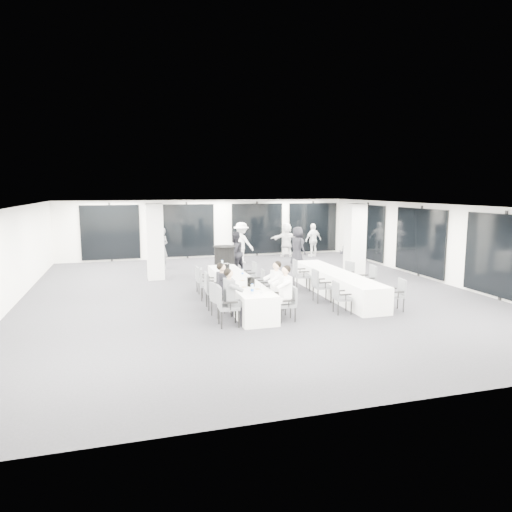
{
  "coord_description": "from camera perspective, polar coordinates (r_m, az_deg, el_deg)",
  "views": [
    {
      "loc": [
        -3.81,
        -13.88,
        3.35
      ],
      "look_at": [
        0.11,
        -0.2,
        1.23
      ],
      "focal_mm": 32.0,
      "sensor_mm": 36.0,
      "label": 1
    }
  ],
  "objects": [
    {
      "name": "room",
      "position": [
        15.83,
        1.4,
        1.34
      ],
      "size": [
        14.04,
        16.04,
        2.84
      ],
      "color": "#26262C",
      "rests_on": "ground"
    },
    {
      "name": "plate_a",
      "position": [
        12.07,
        -1.52,
        -3.92
      ],
      "size": [
        0.2,
        0.2,
        0.03
      ],
      "color": "white",
      "rests_on": "banquet_table_main"
    },
    {
      "name": "seated_guest_b",
      "position": [
        12.01,
        -4.0,
        -3.76
      ],
      "size": [
        0.5,
        0.38,
        1.44
      ],
      "rotation": [
        0.0,
        0.0,
        -1.57
      ],
      "color": "black",
      "rests_on": "floor"
    },
    {
      "name": "standing_guest_c",
      "position": [
        20.57,
        -1.84,
        2.01
      ],
      "size": [
        1.42,
        1.45,
        2.08
      ],
      "primitive_type": "imported",
      "rotation": [
        0.0,
        0.0,
        2.33
      ],
      "color": "white",
      "rests_on": "floor"
    },
    {
      "name": "chair_main_left_fourth",
      "position": [
        13.89,
        -6.31,
        -3.24
      ],
      "size": [
        0.56,
        0.6,
        0.96
      ],
      "rotation": [
        0.0,
        0.0,
        -1.77
      ],
      "color": "#505257",
      "rests_on": "floor"
    },
    {
      "name": "seated_guest_c",
      "position": [
        11.55,
        3.4,
        -4.24
      ],
      "size": [
        0.5,
        0.38,
        1.44
      ],
      "rotation": [
        0.0,
        0.0,
        1.57
      ],
      "color": "white",
      "rests_on": "floor"
    },
    {
      "name": "standing_guest_h",
      "position": [
        18.08,
        11.51,
        0.53
      ],
      "size": [
        0.99,
        1.01,
        1.82
      ],
      "primitive_type": "imported",
      "rotation": [
        0.0,
        0.0,
        2.32
      ],
      "color": "black",
      "rests_on": "floor"
    },
    {
      "name": "column_right",
      "position": [
        17.01,
        12.24,
        1.69
      ],
      "size": [
        0.6,
        0.6,
        2.8
      ],
      "primitive_type": "cube",
      "color": "silver",
      "rests_on": "floor"
    },
    {
      "name": "chair_side_right_far",
      "position": [
        15.71,
        11.27,
        -2.11
      ],
      "size": [
        0.55,
        0.57,
        0.9
      ],
      "rotation": [
        0.0,
        0.0,
        1.81
      ],
      "color": "#505257",
      "rests_on": "floor"
    },
    {
      "name": "plate_c",
      "position": [
        12.94,
        -1.72,
        -3.08
      ],
      "size": [
        0.18,
        0.18,
        0.03
      ],
      "color": "white",
      "rests_on": "banquet_table_main"
    },
    {
      "name": "seated_guest_a",
      "position": [
        11.16,
        -3.04,
        -4.69
      ],
      "size": [
        0.5,
        0.38,
        1.44
      ],
      "rotation": [
        0.0,
        0.0,
        -1.57
      ],
      "color": "#5A5D62",
      "rests_on": "floor"
    },
    {
      "name": "water_bottle_c",
      "position": [
        15.26,
        -4.25,
        -0.95
      ],
      "size": [
        0.07,
        0.07,
        0.22
      ],
      "primitive_type": "cylinder",
      "color": "silver",
      "rests_on": "banquet_table_main"
    },
    {
      "name": "chair_main_right_near",
      "position": [
        11.68,
        4.14,
        -5.68
      ],
      "size": [
        0.46,
        0.51,
        0.88
      ],
      "rotation": [
        0.0,
        0.0,
        1.54
      ],
      "color": "#505257",
      "rests_on": "floor"
    },
    {
      "name": "chair_side_left_far",
      "position": [
        15.13,
        5.43,
        -2.12
      ],
      "size": [
        0.58,
        0.63,
        1.02
      ],
      "rotation": [
        0.0,
        0.0,
        -1.71
      ],
      "color": "#505257",
      "rests_on": "floor"
    },
    {
      "name": "chair_main_right_second",
      "position": [
        12.32,
        3.03,
        -4.7
      ],
      "size": [
        0.57,
        0.6,
        0.96
      ],
      "rotation": [
        0.0,
        0.0,
        1.38
      ],
      "color": "#505257",
      "rests_on": "floor"
    },
    {
      "name": "wine_glass",
      "position": [
        11.44,
        0.69,
        -3.83
      ],
      "size": [
        0.08,
        0.08,
        0.22
      ],
      "color": "silver",
      "rests_on": "banquet_table_main"
    },
    {
      "name": "ice_bucket_near",
      "position": [
        12.23,
        -0.64,
        -3.23
      ],
      "size": [
        0.21,
        0.21,
        0.24
      ],
      "primitive_type": "cylinder",
      "color": "black",
      "rests_on": "banquet_table_main"
    },
    {
      "name": "chair_side_left_near",
      "position": [
        12.51,
        10.44,
        -4.86
      ],
      "size": [
        0.48,
        0.52,
        0.88
      ],
      "rotation": [
        0.0,
        0.0,
        -1.66
      ],
      "color": "#505257",
      "rests_on": "floor"
    },
    {
      "name": "chair_main_left_near",
      "position": [
        11.19,
        -3.89,
        -5.93
      ],
      "size": [
        0.53,
        0.58,
        1.0
      ],
      "rotation": [
        0.0,
        0.0,
        -1.61
      ],
      "color": "#505257",
      "rests_on": "floor"
    },
    {
      "name": "water_bottle_a",
      "position": [
        11.36,
        -0.48,
        -4.16
      ],
      "size": [
        0.08,
        0.08,
        0.24
      ],
      "primitive_type": "cylinder",
      "color": "silver",
      "rests_on": "banquet_table_main"
    },
    {
      "name": "chair_main_right_mid",
      "position": [
        13.34,
        1.47,
        -3.85
      ],
      "size": [
        0.5,
        0.54,
        0.89
      ],
      "rotation": [
        0.0,
        0.0,
        1.45
      ],
      "color": "#505257",
      "rests_on": "floor"
    },
    {
      "name": "banquet_table_main",
      "position": [
        13.38,
        -2.24,
        -4.39
      ],
      "size": [
        0.9,
        5.0,
        0.75
      ],
      "primitive_type": "cube",
      "color": "white",
      "rests_on": "floor"
    },
    {
      "name": "chair_main_left_far",
      "position": [
        14.78,
        -6.88,
        -2.74
      ],
      "size": [
        0.45,
        0.5,
        0.87
      ],
      "rotation": [
        0.0,
        0.0,
        -1.54
      ],
      "color": "#505257",
      "rests_on": "floor"
    },
    {
      "name": "column_left",
      "position": [
        17.22,
        -12.51,
        1.76
      ],
      "size": [
        0.6,
        0.6,
        2.8
      ],
      "primitive_type": "cube",
      "color": "silver",
      "rests_on": "floor"
    },
    {
      "name": "chair_main_left_second",
      "position": [
        12.02,
        -4.71,
        -5.16
      ],
      "size": [
        0.56,
        0.59,
        0.92
      ],
      "rotation": [
        0.0,
        0.0,
        -1.32
      ],
      "color": "#505257",
      "rests_on": "floor"
    },
    {
      "name": "chair_side_right_near",
      "position": [
        13.17,
        17.25,
        -4.4
      ],
      "size": [
        0.51,
        0.55,
        0.89
      ],
      "rotation": [
        0.0,
        0.0,
        1.41
      ],
      "color": "#505257",
      "rests_on": "floor"
    },
    {
      "name": "chair_side_left_mid",
      "position": [
        13.65,
        7.95,
        -3.43
      ],
      "size": [
        0.52,
        0.57,
        0.97
      ],
      "rotation": [
        0.0,
        0.0,
        -1.63
      ],
      "color": "#505257",
      "rests_on": "floor"
    },
    {
      "name": "standing_guest_d",
      "position": [
        22.72,
        7.18,
        2.27
      ],
      "size": [
        1.22,
        0.9,
        1.85
      ],
      "primitive_type": "imported",
      "rotation": [
        0.0,
        0.0,
        3.44
      ],
      "color": "white",
      "rests_on": "floor"
    },
    {
      "name": "chair_side_right_mid",
      "position": [
        14.48,
        13.86,
        -2.84
      ],
      "size": [
        0.58,
        0.62,
        1.01
      ],
      "rotation": [
        0.0,
        0.0,
        1.41
      ],
      "color": "#505257",
      "rests_on": "floor"
    },
    {
      "name": "banquet_table_side",
      "position": [
        14.55,
        10.02,
        -3.47
      ],
      "size": [
        0.9,
        5.0,
        0.75
      ],
      "primitive_type": "cube",
      "color": "white",
      "rests_on": "floor"
    },
    {
      "name": "ice_bucket_far",
      "position": [
        14.6,
        -3.71,
        -1.37
      ],
      "size": [
        0.19,
        0.19,
        0.22
      ],
      "primitive_type": "cylinder",
      "color": "black",
      "rests_on": "banquet_table_main"
    },
    {
      "name": "standing_guest_b",
      "position": [
        18.02,
        -2.64,
        0.78
      ],
      "size": [
        1.07,
        0.96,
        1.89
      ],
      "primitive_type": "imported",
      "rotation": [
        0.0,
        0.0,
        3.71
      ],
      "color": "black",
      "rests_on": "floor"
    },
    {
      "name": "water_bottle_b",
      "position": [
        13.66,
        -1.69,
        -2.09
      ],
      "size": [
        0.06,
        0.06,
        0.2
      ],
      "primitive_type": "cylinder",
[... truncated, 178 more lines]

